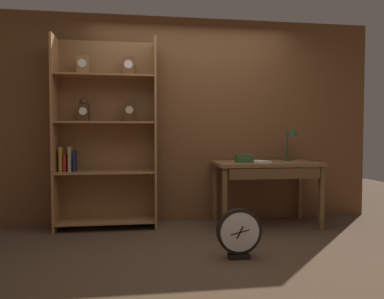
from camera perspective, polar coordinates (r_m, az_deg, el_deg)
name	(u,v)px	position (r m, az deg, el deg)	size (l,w,h in m)	color
ground_plane	(211,257)	(3.21, 3.21, -17.68)	(10.00, 10.00, 0.00)	#4C3826
back_wood_panel	(191,120)	(4.39, -0.16, 4.97)	(4.80, 0.05, 2.60)	brown
bookshelf	(105,134)	(4.13, -14.39, 2.49)	(1.17, 0.33, 2.23)	#9E6B3D
workbench	(266,170)	(4.20, 12.40, -3.32)	(1.25, 0.67, 0.78)	brown
desk_lamp	(292,138)	(4.48, 16.42, 1.82)	(0.19, 0.19, 0.44)	#1E472D
toolbox_small	(244,158)	(4.06, 8.67, -1.49)	(0.19, 0.12, 0.10)	#2D5123
open_repair_manual	(260,162)	(4.07, 11.43, -2.02)	(0.16, 0.22, 0.03)	silver
round_clock_large	(239,233)	(3.14, 7.91, -13.74)	(0.41, 0.11, 0.45)	black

